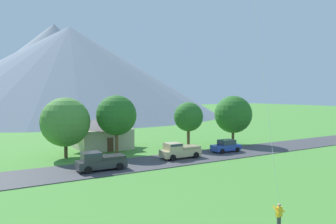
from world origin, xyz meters
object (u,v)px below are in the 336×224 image
(pickup_truck_sand_east_side, at_px, (180,150))
(parked_car_blue_west_end, at_px, (226,146))
(tree_right_of_center, at_px, (188,117))
(tree_center, at_px, (116,115))
(pickup_truck_charcoal_west_side, at_px, (100,161))
(house_leftmost, at_px, (102,132))
(tree_left_of_center, at_px, (65,122))
(tree_far_right, at_px, (233,114))

(pickup_truck_sand_east_side, bearing_deg, parked_car_blue_west_end, 3.46)
(pickup_truck_sand_east_side, bearing_deg, tree_right_of_center, 47.47)
(tree_center, relative_size, pickup_truck_charcoal_west_side, 1.53)
(house_leftmost, relative_size, tree_right_of_center, 1.16)
(house_leftmost, bearing_deg, tree_right_of_center, -32.74)
(house_leftmost, relative_size, tree_left_of_center, 1.04)
(pickup_truck_sand_east_side, bearing_deg, tree_center, 129.82)
(tree_far_right, bearing_deg, tree_left_of_center, 173.93)
(tree_right_of_center, bearing_deg, tree_far_right, -2.98)
(house_leftmost, height_order, tree_far_right, tree_far_right)
(tree_far_right, height_order, pickup_truck_sand_east_side, tree_far_right)
(tree_left_of_center, distance_m, parked_car_blue_west_end, 21.96)
(tree_far_right, distance_m, pickup_truck_sand_east_side, 15.09)
(tree_left_of_center, bearing_deg, tree_far_right, -6.07)
(parked_car_blue_west_end, bearing_deg, tree_right_of_center, 118.86)
(tree_left_of_center, distance_m, tree_center, 6.63)
(tree_right_of_center, relative_size, pickup_truck_charcoal_west_side, 1.33)
(tree_center, bearing_deg, pickup_truck_sand_east_side, -50.18)
(house_leftmost, height_order, parked_car_blue_west_end, house_leftmost)
(parked_car_blue_west_end, bearing_deg, tree_far_right, 40.46)
(house_leftmost, distance_m, tree_center, 6.56)
(tree_center, xyz_separation_m, pickup_truck_charcoal_west_side, (-4.96, -7.91, -4.24))
(tree_right_of_center, distance_m, parked_car_blue_west_end, 7.09)
(tree_left_of_center, height_order, tree_far_right, tree_far_right)
(tree_left_of_center, xyz_separation_m, tree_center, (6.50, -1.11, 0.71))
(tree_center, height_order, tree_far_right, tree_center)
(tree_center, distance_m, pickup_truck_charcoal_west_side, 10.25)
(tree_center, bearing_deg, tree_left_of_center, 170.35)
(tree_left_of_center, height_order, tree_center, tree_center)
(tree_far_right, relative_size, pickup_truck_charcoal_west_side, 1.51)
(pickup_truck_charcoal_west_side, xyz_separation_m, pickup_truck_sand_east_side, (10.70, 1.03, 0.00))
(tree_left_of_center, relative_size, tree_far_right, 0.98)
(tree_left_of_center, bearing_deg, pickup_truck_charcoal_west_side, -80.31)
(tree_far_right, distance_m, parked_car_blue_west_end, 8.35)
(tree_left_of_center, distance_m, tree_far_right, 26.01)
(pickup_truck_charcoal_west_side, height_order, pickup_truck_sand_east_side, same)
(tree_right_of_center, height_order, tree_far_right, tree_far_right)
(pickup_truck_charcoal_west_side, distance_m, pickup_truck_sand_east_side, 10.75)
(tree_right_of_center, xyz_separation_m, pickup_truck_charcoal_west_side, (-15.90, -6.70, -3.71))
(parked_car_blue_west_end, xyz_separation_m, pickup_truck_charcoal_west_side, (-18.76, -1.52, 0.19))
(tree_right_of_center, relative_size, parked_car_blue_west_end, 1.65)
(tree_center, bearing_deg, house_leftmost, 91.13)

